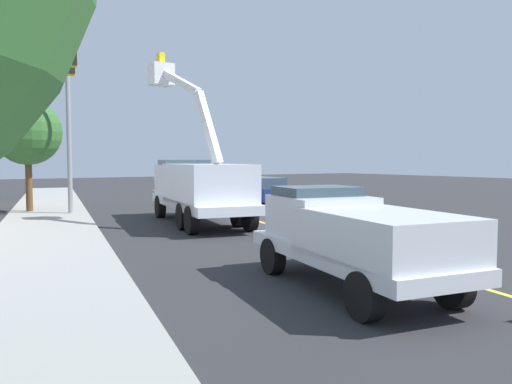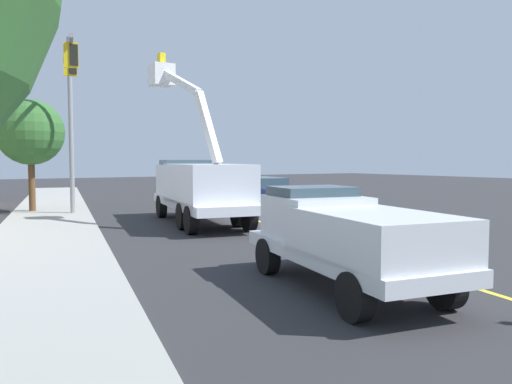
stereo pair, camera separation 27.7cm
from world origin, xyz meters
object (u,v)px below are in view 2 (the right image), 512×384
Objects in this scene: service_pickup_truck at (346,236)px; traffic_cone_mid_front at (301,226)px; traffic_signal_mast at (71,96)px; passing_minivan at (264,190)px; utility_bucket_truck at (199,185)px; traffic_cone_mid_rear at (222,204)px.

service_pickup_truck is 6.64× the size of traffic_cone_mid_front.
traffic_signal_mast is at bearing 27.88° from traffic_cone_mid_front.
traffic_cone_mid_front is at bearing -28.59° from service_pickup_truck.
traffic_cone_mid_front is (5.80, -3.16, -0.68)m from service_pickup_truck.
passing_minivan is at bearing -27.04° from service_pickup_truck.
service_pickup_truck is at bearing 152.96° from passing_minivan.
service_pickup_truck is at bearing 170.36° from utility_bucket_truck.
traffic_cone_mid_front is at bearing 169.91° from traffic_cone_mid_rear.
traffic_cone_mid_front is (-10.65, 5.23, -0.54)m from passing_minivan.
traffic_cone_mid_front is (-5.57, -1.23, -1.18)m from utility_bucket_truck.
utility_bucket_truck is 11.55m from service_pickup_truck.
utility_bucket_truck is at bearing 12.45° from traffic_cone_mid_front.
service_pickup_truck reaches higher than traffic_cone_mid_front.
traffic_signal_mast reaches higher than utility_bucket_truck.
passing_minivan is 11.62m from traffic_signal_mast.
traffic_signal_mast is (10.24, 5.41, 5.17)m from traffic_cone_mid_front.
traffic_cone_mid_rear is (8.98, -1.60, -0.01)m from traffic_cone_mid_front.
utility_bucket_truck is at bearing 140.32° from traffic_cone_mid_rear.
service_pickup_truck is 1.16× the size of passing_minivan.
utility_bucket_truck is 1.45× the size of service_pickup_truck.
traffic_cone_mid_front is at bearing 153.82° from passing_minivan.
traffic_signal_mast is (16.04, 2.25, 4.48)m from service_pickup_truck.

